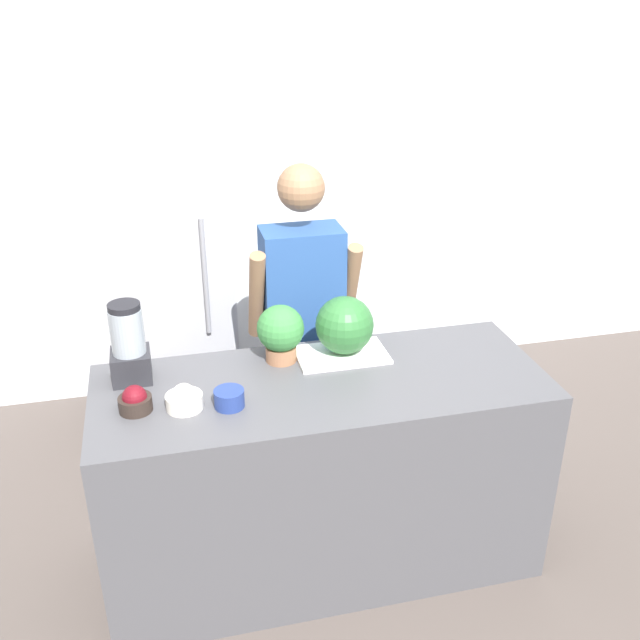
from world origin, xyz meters
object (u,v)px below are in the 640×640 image
object	(u,v)px
potted_plant	(281,332)
bowl_cherries	(135,401)
refrigerator	(159,285)
blender	(129,345)
person	(303,328)
bowl_small_blue	(229,398)
bowl_cream	(184,399)
watermelon	(345,325)

from	to	relation	value
potted_plant	bowl_cherries	bearing A→B (deg)	-156.88
refrigerator	blender	world-z (taller)	refrigerator
person	bowl_cherries	xyz separation A→B (m)	(-0.76, -0.65, 0.10)
refrigerator	person	size ratio (longest dim) A/B	1.05
bowl_small_blue	blender	distance (m)	0.47
person	bowl_cherries	world-z (taller)	person
potted_plant	bowl_small_blue	bearing A→B (deg)	-129.70
blender	potted_plant	bearing A→B (deg)	1.37
person	blender	size ratio (longest dim) A/B	4.96
refrigerator	blender	xyz separation A→B (m)	(-0.14, -1.07, 0.20)
bowl_cherries	bowl_small_blue	distance (m)	0.34
blender	bowl_small_blue	bearing A→B (deg)	-39.83
bowl_cherries	bowl_cream	bearing A→B (deg)	-8.20
blender	bowl_cherries	bearing A→B (deg)	-87.55
watermelon	bowl_cherries	size ratio (longest dim) A/B	1.98
watermelon	bowl_cream	size ratio (longest dim) A/B	1.77
refrigerator	watermelon	distance (m)	1.31
bowl_cherries	blender	bearing A→B (deg)	92.45
watermelon	potted_plant	bearing A→B (deg)	178.08
bowl_cherries	blender	xyz separation A→B (m)	(-0.01, 0.24, 0.11)
bowl_small_blue	person	bearing A→B (deg)	58.57
blender	bowl_cream	bearing A→B (deg)	-54.79
person	blender	world-z (taller)	person
bowl_cream	bowl_small_blue	bearing A→B (deg)	-9.47
bowl_cream	person	bearing A→B (deg)	48.81
refrigerator	blender	bearing A→B (deg)	-97.17
person	blender	bearing A→B (deg)	-151.97
blender	potted_plant	xyz separation A→B (m)	(0.60, 0.01, -0.02)
watermelon	bowl_cherries	distance (m)	0.89
watermelon	blender	xyz separation A→B (m)	(-0.86, -0.01, 0.01)
potted_plant	bowl_cream	bearing A→B (deg)	-146.24
bowl_cherries	bowl_small_blue	bearing A→B (deg)	-8.81
blender	refrigerator	bearing A→B (deg)	82.83
bowl_small_blue	blender	size ratio (longest dim) A/B	0.35
bowl_cherries	bowl_small_blue	xyz separation A→B (m)	(0.34, -0.05, -0.01)
refrigerator	potted_plant	xyz separation A→B (m)	(0.46, -1.06, 0.18)
person	bowl_cherries	size ratio (longest dim) A/B	13.18
refrigerator	watermelon	bearing A→B (deg)	-55.68
bowl_cherries	potted_plant	world-z (taller)	potted_plant
person	watermelon	size ratio (longest dim) A/B	6.65
bowl_cherries	potted_plant	distance (m)	0.65
refrigerator	blender	size ratio (longest dim) A/B	5.22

